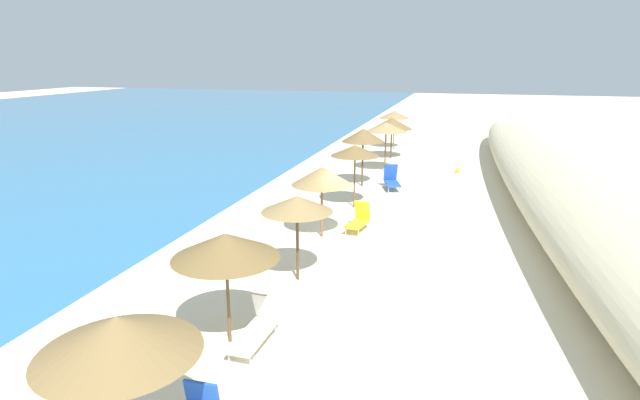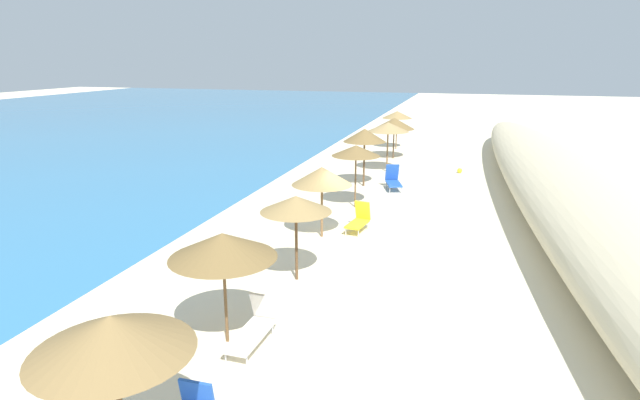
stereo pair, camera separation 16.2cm
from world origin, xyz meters
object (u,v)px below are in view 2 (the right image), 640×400
Objects in this scene: beach_umbrella_6 at (356,151)px; lounge_chair_3 at (359,219)px; beach_umbrella_4 at (296,204)px; beach_ball at (460,171)px; beach_umbrella_5 at (322,176)px; beach_umbrella_9 at (394,123)px; beach_umbrella_2 at (111,334)px; beach_umbrella_10 at (397,115)px; beach_umbrella_7 at (365,135)px; beach_umbrella_8 at (388,127)px; lounge_chair_2 at (254,328)px; lounge_chair_1 at (393,180)px; beach_umbrella_3 at (223,246)px.

lounge_chair_3 is at bearing -164.83° from beach_umbrella_6.
beach_umbrella_4 is 5.24m from lounge_chair_3.
beach_umbrella_5 is at bearing 160.48° from beach_ball.
beach_umbrella_9 is 9.47× the size of beach_ball.
beach_umbrella_2 is 31.22m from beach_umbrella_10.
beach_ball is (8.37, -4.12, -2.32)m from beach_umbrella_6.
beach_umbrella_7 is 10.55× the size of beach_ball.
lounge_chair_2 is (-19.21, -0.12, -2.12)m from beach_umbrella_8.
lounge_chair_1 is (19.37, -1.14, -1.99)m from beach_umbrella_2.
beach_umbrella_8 is 1.62× the size of lounge_chair_2.
beach_umbrella_9 is at bearing -2.24° from beach_umbrella_7.
beach_umbrella_8 is (19.30, -0.50, 0.20)m from beach_umbrella_3.
beach_umbrella_6 is 3.79m from lounge_chair_3.
beach_umbrella_10 reaches higher than beach_umbrella_9.
lounge_chair_3 is 4.99× the size of beach_ball.
beach_umbrella_8 is (11.76, -0.44, 0.28)m from beach_umbrella_5.
beach_umbrella_4 is 7.94m from beach_umbrella_6.
lounge_chair_1 is (-8.13, -1.22, -1.75)m from beach_umbrella_9.
beach_umbrella_3 reaches higher than beach_umbrella_5.
beach_umbrella_10 is at bearing 1.27° from beach_umbrella_4.
beach_umbrella_9 is (27.49, 0.08, -0.24)m from beach_umbrella_2.
lounge_chair_2 is (-3.63, -0.21, -1.88)m from beach_umbrella_4.
beach_umbrella_10 is 18.70m from lounge_chair_3.
beach_umbrella_8 is at bearing -176.42° from beach_umbrella_9.
beach_umbrella_8 is at bearing -8.52° from beach_umbrella_7.
beach_ball is at bearing -12.64° from beach_umbrella_3.
beach_umbrella_2 is at bearing 179.83° from beach_umbrella_6.
beach_umbrella_10 is at bearing 0.52° from beach_umbrella_5.
beach_umbrella_8 is at bearing -87.73° from lounge_chair_2.
beach_umbrella_7 is at bearing -71.13° from lounge_chair_3.
beach_umbrella_9 is at bearing -99.03° from lounge_chair_1.
beach_umbrella_8 is 10.96m from lounge_chair_3.
lounge_chair_1 is (11.54, -1.06, -1.79)m from beach_umbrella_4.
beach_umbrella_7 is at bearing -28.43° from lounge_chair_1.
beach_ball is at bearing -79.68° from beach_umbrella_8.
beach_umbrella_8 is 19.33m from lounge_chair_2.
beach_umbrella_10 is at bearing 5.53° from beach_umbrella_9.
lounge_chair_1 reaches higher than beach_ball.
beach_umbrella_2 is at bearing 94.59° from lounge_chair_3.
beach_umbrella_4 is 0.97× the size of beach_umbrella_9.
lounge_chair_2 is at bearing -175.72° from beach_umbrella_5.
beach_umbrella_4 is 15.59m from beach_umbrella_8.
beach_umbrella_6 is at bearing -0.17° from beach_umbrella_2.
beach_umbrella_9 is 0.98× the size of beach_umbrella_10.
beach_umbrella_6 is 15.47m from beach_umbrella_10.
beach_umbrella_6 is (4.11, -0.31, 0.22)m from beach_umbrella_5.
beach_umbrella_2 is 15.76m from beach_umbrella_6.
beach_umbrella_5 is at bearing 1.28° from beach_umbrella_2.
beach_umbrella_10 is 1.54× the size of lounge_chair_2.
beach_umbrella_4 is at bearing -179.54° from beach_umbrella_9.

